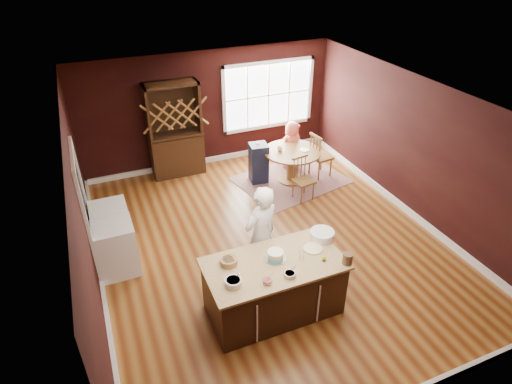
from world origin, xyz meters
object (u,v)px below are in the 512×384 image
(chair_north, at_px, (287,145))
(toddler, at_px, (255,148))
(chair_south, at_px, (304,179))
(seated_woman, at_px, (292,146))
(washer, at_px, (116,248))
(dryer, at_px, (112,227))
(layer_cake, at_px, (275,255))
(dining_table, at_px, (292,160))
(baker, at_px, (261,236))
(chair_east, at_px, (321,155))
(high_chair, at_px, (259,162))
(kitchen_island, at_px, (274,288))
(hutch, at_px, (175,130))

(chair_north, distance_m, toddler, 1.15)
(chair_south, bearing_deg, seated_woman, 65.79)
(washer, distance_m, dryer, 0.64)
(seated_woman, bearing_deg, layer_cake, 48.97)
(dining_table, distance_m, washer, 4.33)
(baker, relative_size, seated_woman, 1.47)
(dryer, bearing_deg, chair_north, 21.98)
(layer_cake, bearing_deg, chair_east, 50.73)
(layer_cake, bearing_deg, high_chair, 70.64)
(chair_south, height_order, dryer, chair_south)
(chair_north, relative_size, dryer, 1.13)
(chair_south, distance_m, dryer, 3.91)
(chair_east, bearing_deg, layer_cake, 132.18)
(high_chair, bearing_deg, dryer, -152.61)
(dining_table, distance_m, chair_south, 0.81)
(dining_table, bearing_deg, chair_north, 70.69)
(layer_cake, height_order, seated_woman, seated_woman)
(kitchen_island, distance_m, chair_north, 4.76)
(dining_table, bearing_deg, washer, -158.34)
(dining_table, distance_m, high_chair, 0.75)
(chair_north, height_order, washer, chair_north)
(kitchen_island, relative_size, high_chair, 2.09)
(kitchen_island, distance_m, high_chair, 3.90)
(chair_south, relative_size, hutch, 0.44)
(kitchen_island, distance_m, chair_south, 3.22)
(hutch, distance_m, washer, 3.48)
(kitchen_island, bearing_deg, seated_woman, 60.07)
(chair_north, distance_m, dryer, 4.63)
(kitchen_island, bearing_deg, layer_cake, 56.78)
(chair_east, height_order, toddler, chair_east)
(dining_table, height_order, high_chair, high_chair)
(baker, bearing_deg, seated_woman, -142.69)
(hutch, bearing_deg, baker, -84.87)
(dining_table, height_order, layer_cake, layer_cake)
(layer_cake, bearing_deg, chair_south, 54.00)
(kitchen_island, bearing_deg, dining_table, 59.46)
(washer, bearing_deg, kitchen_island, -41.81)
(seated_woman, bearing_deg, dining_table, 53.01)
(dining_table, distance_m, layer_cake, 3.89)
(chair_south, distance_m, toddler, 1.35)
(chair_east, distance_m, washer, 4.99)
(chair_south, distance_m, seated_woman, 1.38)
(kitchen_island, relative_size, chair_east, 1.84)
(kitchen_island, relative_size, dining_table, 1.56)
(kitchen_island, height_order, hutch, hutch)
(chair_north, xyz_separation_m, seated_woman, (-0.01, -0.24, 0.09))
(chair_north, bearing_deg, chair_south, 48.38)
(chair_south, relative_size, seated_woman, 0.80)
(toddler, bearing_deg, high_chair, -55.67)
(high_chair, distance_m, hutch, 2.01)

